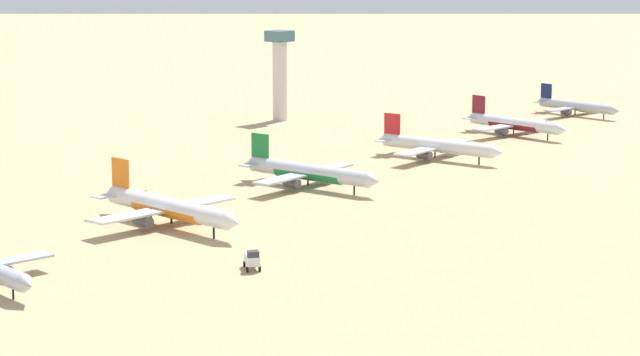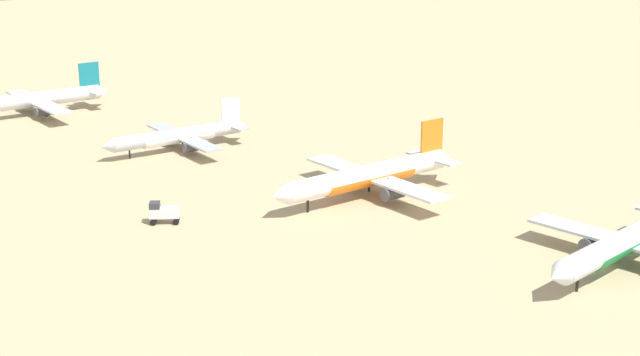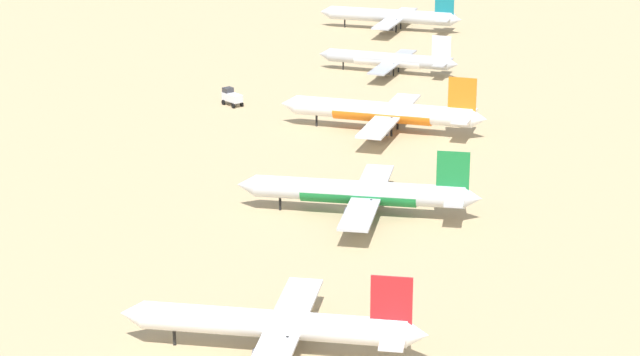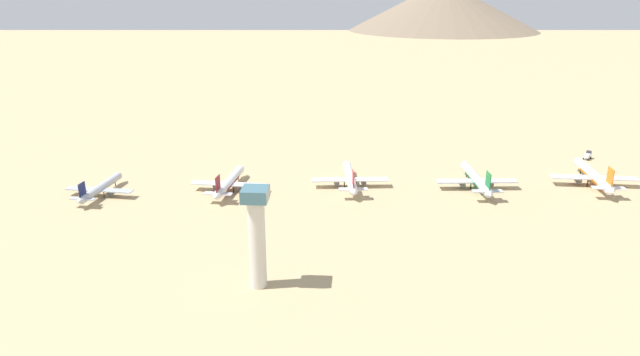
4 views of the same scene
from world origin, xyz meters
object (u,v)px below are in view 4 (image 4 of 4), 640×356
object	(u,v)px
parked_jet_3	(476,179)
parked_jet_6	(101,188)
parked_jet_4	(350,178)
service_truck	(588,155)
parked_jet_2	(593,175)
parked_jet_5	(229,182)
control_tower	(257,233)

from	to	relation	value
parked_jet_3	parked_jet_6	bearing A→B (deg)	96.99
parked_jet_4	service_truck	distance (m)	124.94
parked_jet_6	service_truck	world-z (taller)	parked_jet_6
parked_jet_2	parked_jet_6	distance (m)	206.53
parked_jet_2	service_truck	bearing A→B (deg)	-17.94
parked_jet_6	parked_jet_5	bearing A→B (deg)	-79.75
parked_jet_3	parked_jet_5	size ratio (longest dim) A/B	1.07
parked_jet_2	parked_jet_5	xyz separation A→B (m)	(-16.52, 153.94, -0.53)
parked_jet_4	control_tower	world-z (taller)	control_tower
parked_jet_5	control_tower	size ratio (longest dim) A/B	1.30
parked_jet_4	control_tower	size ratio (longest dim) A/B	1.35
parked_jet_5	parked_jet_6	xyz separation A→B (m)	(-9.22, 50.98, -0.36)
parked_jet_3	control_tower	xyz separation A→B (m)	(-85.98, 78.13, 12.67)
parked_jet_3	parked_jet_6	xyz separation A→B (m)	(-18.89, 154.14, -0.63)
control_tower	parked_jet_5	bearing A→B (deg)	18.15
parked_jet_3	control_tower	size ratio (longest dim) A/B	1.40
service_truck	parked_jet_2	bearing A→B (deg)	162.06
parked_jet_3	control_tower	bearing A→B (deg)	137.74
parked_jet_4	parked_jet_6	distance (m)	102.59
parked_jet_2	parked_jet_4	bearing A→B (deg)	94.52
parked_jet_5	control_tower	xyz separation A→B (m)	(-76.32, -25.02, 12.95)
parked_jet_5	service_truck	xyz separation A→B (m)	(54.42, -166.21, -1.65)
service_truck	parked_jet_4	bearing A→B (deg)	111.66
service_truck	control_tower	bearing A→B (deg)	132.80
parked_jet_6	control_tower	distance (m)	102.25
service_truck	parked_jet_5	bearing A→B (deg)	108.13
parked_jet_4	parked_jet_6	size ratio (longest dim) A/B	1.16
parked_jet_4	parked_jet_5	xyz separation A→B (m)	(-8.31, 50.10, -0.18)
parked_jet_6	parked_jet_4	bearing A→B (deg)	-80.16
parked_jet_3	parked_jet_2	bearing A→B (deg)	-82.31
parked_jet_3	parked_jet_4	size ratio (longest dim) A/B	1.04
parked_jet_4	parked_jet_5	size ratio (longest dim) A/B	1.04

